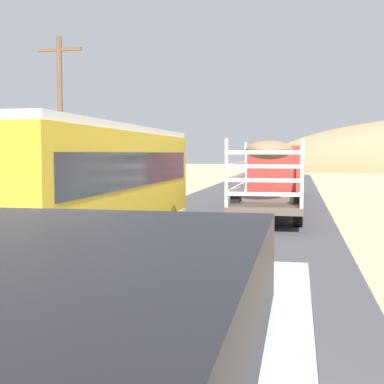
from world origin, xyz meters
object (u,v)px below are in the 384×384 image
Objects in this scene: livestock_truck at (273,171)px; bus at (93,187)px; power_pole_mid at (60,117)px; car_far at (281,178)px.

livestock_truck is 11.67m from bus.
bus is at bearing -61.20° from power_pole_mid.
power_pole_mid is (-9.96, 0.11, 2.51)m from livestock_truck.
bus is 12.95m from power_pole_mid.
livestock_truck is 1.21× the size of power_pole_mid.
livestock_truck is 10.28m from power_pole_mid.
livestock_truck is 8.35m from car_far.
bus is 1.25× the size of power_pole_mid.
livestock_truck is 2.10× the size of car_far.
bus reaches higher than car_far.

